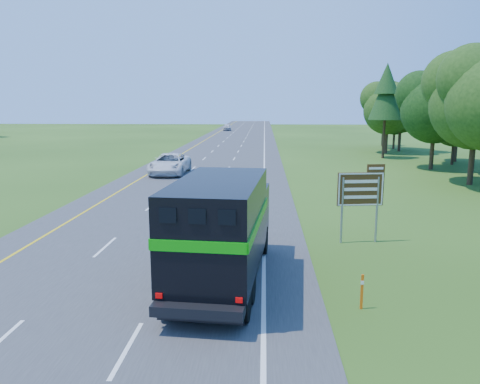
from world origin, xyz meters
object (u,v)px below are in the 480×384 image
at_px(horse_truck, 222,227).
at_px(exit_sign, 361,192).
at_px(white_suv, 170,164).
at_px(far_car, 227,127).

bearing_deg(horse_truck, exit_sign, 47.11).
bearing_deg(white_suv, far_car, 90.88).
height_order(white_suv, far_car, white_suv).
bearing_deg(exit_sign, white_suv, 114.40).
bearing_deg(horse_truck, far_car, 99.28).
height_order(far_car, exit_sign, exit_sign).
height_order(horse_truck, exit_sign, horse_truck).
height_order(horse_truck, white_suv, horse_truck).
relative_size(horse_truck, exit_sign, 2.41).
xyz_separation_m(white_suv, far_car, (-0.59, 75.91, -0.12)).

